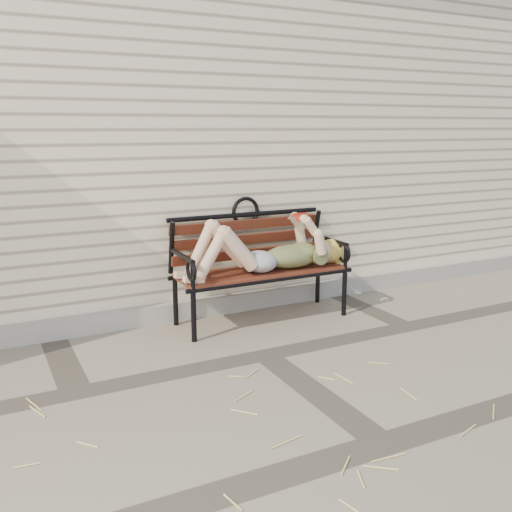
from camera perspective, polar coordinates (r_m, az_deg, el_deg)
ground at (r=3.95m, az=0.95°, el=-9.88°), size 80.00×80.00×0.00m
house_wall at (r=6.45m, az=-11.81°, el=12.35°), size 8.00×4.00×3.00m
foundation_strip at (r=4.75m, az=-4.53°, el=-4.98°), size 8.00×0.10×0.15m
garden_bench at (r=4.56m, az=0.08°, el=0.39°), size 1.49×0.59×0.97m
reading_woman at (r=4.45m, az=0.91°, el=0.52°), size 1.41×0.32×0.44m
straw_scatter at (r=2.94m, az=-6.05°, el=-18.26°), size 2.92×1.66×0.01m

